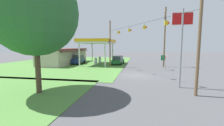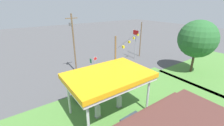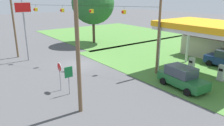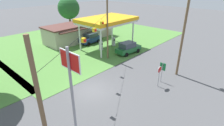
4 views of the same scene
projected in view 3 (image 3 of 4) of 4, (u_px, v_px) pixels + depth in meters
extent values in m
plane|color=#4C4C4F|center=(79.00, 64.00, 25.99)|extent=(160.00, 160.00, 0.00)
cube|color=#4C7F38|center=(109.00, 33.00, 47.34)|extent=(24.00, 24.00, 0.04)
cube|color=silver|center=(211.00, 30.00, 20.87)|extent=(9.33, 6.32, 0.35)
cube|color=orange|center=(211.00, 26.00, 20.73)|extent=(9.53, 6.52, 0.55)
cylinder|color=silver|center=(159.00, 50.00, 23.25)|extent=(0.28, 0.28, 4.50)
cylinder|color=silver|center=(188.00, 44.00, 26.16)|extent=(0.28, 0.28, 4.50)
cube|color=gray|center=(191.00, 71.00, 23.49)|extent=(0.71, 0.56, 0.12)
cube|color=silver|center=(192.00, 64.00, 23.25)|extent=(0.55, 0.40, 1.47)
cube|color=black|center=(191.00, 62.00, 23.04)|extent=(0.39, 0.03, 0.24)
cube|color=gray|center=(220.00, 80.00, 21.00)|extent=(0.71, 0.56, 0.12)
cube|color=silver|center=(221.00, 72.00, 20.76)|extent=(0.55, 0.40, 1.47)
cube|color=black|center=(221.00, 70.00, 20.55)|extent=(0.39, 0.03, 0.24)
cube|color=#1E602D|center=(183.00, 80.00, 19.19)|extent=(4.63, 2.28, 0.76)
cube|color=#333D47|center=(181.00, 71.00, 19.18)|extent=(2.61, 1.94, 0.82)
cylinder|color=black|center=(202.00, 88.00, 18.64)|extent=(0.70, 0.29, 0.68)
cylinder|color=black|center=(187.00, 92.00, 17.71)|extent=(0.70, 0.29, 0.68)
cylinder|color=black|center=(178.00, 78.00, 20.90)|extent=(0.70, 0.29, 0.68)
cylinder|color=black|center=(163.00, 81.00, 19.98)|extent=(0.70, 0.29, 0.68)
cylinder|color=black|center=(209.00, 63.00, 25.27)|extent=(0.69, 0.25, 0.68)
cylinder|color=black|center=(217.00, 60.00, 26.41)|extent=(0.69, 0.25, 0.68)
cylinder|color=#99999E|center=(60.00, 79.00, 18.66)|extent=(0.08, 0.08, 2.10)
cylinder|color=white|center=(59.00, 67.00, 18.35)|extent=(0.80, 0.03, 0.80)
cylinder|color=red|center=(59.00, 67.00, 18.35)|extent=(0.70, 0.03, 0.70)
cylinder|color=gray|center=(25.00, 31.00, 26.50)|extent=(0.18, 0.18, 7.40)
cube|color=white|center=(23.00, 7.00, 25.58)|extent=(0.06, 1.91, 1.19)
cube|color=red|center=(23.00, 7.00, 25.58)|extent=(0.07, 1.79, 1.07)
cylinder|color=gray|center=(69.00, 81.00, 17.87)|extent=(0.07, 0.07, 2.40)
cube|color=#146B33|center=(69.00, 72.00, 17.61)|extent=(0.04, 0.70, 0.90)
cylinder|color=brown|center=(77.00, 33.00, 13.90)|extent=(0.28, 0.28, 11.21)
cylinder|color=brown|center=(14.00, 24.00, 27.69)|extent=(0.24, 0.24, 8.70)
cylinder|color=brown|center=(159.00, 32.00, 21.69)|extent=(0.24, 0.24, 8.70)
cylinder|color=black|center=(76.00, 6.00, 23.96)|extent=(15.29, 10.02, 0.02)
cylinder|color=black|center=(36.00, 6.00, 25.81)|extent=(0.02, 0.02, 0.35)
cube|color=yellow|center=(36.00, 10.00, 25.92)|extent=(0.32, 0.32, 0.40)
sphere|color=red|center=(35.00, 10.00, 25.83)|extent=(0.28, 0.28, 0.28)
cylinder|color=black|center=(62.00, 7.00, 24.61)|extent=(0.02, 0.02, 0.35)
cube|color=yellow|center=(62.00, 10.00, 24.72)|extent=(0.32, 0.32, 0.40)
sphere|color=red|center=(61.00, 10.00, 24.63)|extent=(0.28, 0.28, 0.28)
cylinder|color=black|center=(92.00, 8.00, 23.41)|extent=(0.02, 0.02, 0.35)
cube|color=yellow|center=(92.00, 11.00, 23.52)|extent=(0.32, 0.32, 0.40)
sphere|color=red|center=(90.00, 11.00, 23.43)|extent=(0.28, 0.28, 0.28)
cylinder|color=black|center=(124.00, 8.00, 22.21)|extent=(0.02, 0.02, 0.35)
cube|color=yellow|center=(124.00, 12.00, 22.32)|extent=(0.32, 0.32, 0.40)
sphere|color=red|center=(123.00, 12.00, 22.23)|extent=(0.28, 0.28, 0.28)
cylinder|color=#4C3828|center=(94.00, 32.00, 36.99)|extent=(0.44, 0.44, 3.87)
sphere|color=#28602D|center=(93.00, 3.00, 35.57)|extent=(7.00, 7.00, 7.00)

